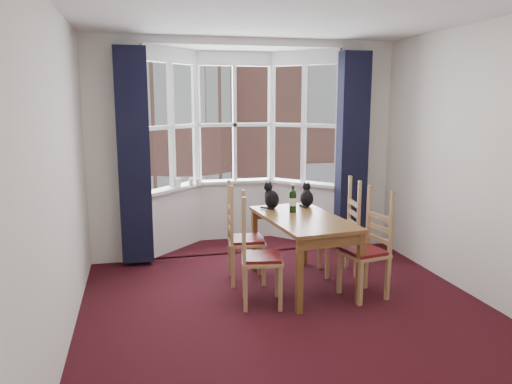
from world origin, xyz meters
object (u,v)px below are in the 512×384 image
object	(u,v)px
dining_table	(303,226)
chair_right_near	(371,252)
candle_extra	(197,182)
chair_left_near	(253,259)
chair_left_far	(238,241)
candle_short	(191,182)
cat_left	(271,198)
cat_right	(307,197)
candle_tall	(179,183)
wine_bottle	(293,200)
chair_right_far	(346,234)

from	to	relation	value
dining_table	chair_right_near	bearing A→B (deg)	-35.07
dining_table	candle_extra	distance (m)	2.00
chair_left_near	chair_left_far	size ratio (longest dim) A/B	1.00
dining_table	candle_short	bearing A→B (deg)	120.54
dining_table	chair_left_near	distance (m)	0.78
chair_left_far	cat_left	xyz separation A→B (m)	(0.44, 0.24, 0.43)
dining_table	candle_extra	bearing A→B (deg)	118.02
chair_left_far	chair_right_near	xyz separation A→B (m)	(1.27, -0.71, 0.00)
cat_right	candle_tall	xyz separation A→B (m)	(-1.42, 1.18, 0.04)
chair_left_near	cat_right	distance (m)	1.32
dining_table	chair_left_far	distance (m)	0.75
candle_short	candle_extra	world-z (taller)	candle_short
cat_left	candle_extra	distance (m)	1.43
dining_table	wine_bottle	world-z (taller)	wine_bottle
chair_left_near	candle_short	size ratio (longest dim) A/B	8.69
chair_left_near	chair_right_near	size ratio (longest dim) A/B	1.00
dining_table	cat_right	xyz separation A→B (m)	(0.22, 0.53, 0.21)
chair_right_far	cat_left	xyz separation A→B (m)	(-0.85, 0.24, 0.43)
wine_bottle	candle_tall	bearing A→B (deg)	128.54
chair_right_near	wine_bottle	xyz separation A→B (m)	(-0.65, 0.68, 0.45)
candle_tall	candle_short	world-z (taller)	candle_tall
cat_left	candle_extra	world-z (taller)	cat_left
chair_left_near	chair_left_far	bearing A→B (deg)	91.06
chair_left_near	candle_extra	bearing A→B (deg)	97.67
chair_right_near	candle_tall	distance (m)	2.83
chair_left_near	candle_short	bearing A→B (deg)	100.12
wine_bottle	candle_tall	world-z (taller)	wine_bottle
chair_right_near	chair_right_far	distance (m)	0.71
chair_right_near	cat_right	xyz separation A→B (m)	(-0.39, 0.96, 0.42)
candle_short	chair_right_near	bearing A→B (deg)	-52.95
chair_left_far	dining_table	bearing A→B (deg)	-23.40
dining_table	candle_extra	xyz separation A→B (m)	(-0.93, 1.76, 0.23)
chair_right_far	candle_tall	xyz separation A→B (m)	(-1.83, 1.42, 0.46)
chair_left_far	cat_right	size ratio (longest dim) A/B	3.12
chair_right_far	candle_extra	xyz separation A→B (m)	(-1.57, 1.47, 0.45)
chair_right_far	candle_short	world-z (taller)	candle_short
chair_right_near	cat_right	world-z (taller)	cat_right
chair_left_far	candle_short	xyz separation A→B (m)	(-0.36, 1.45, 0.45)
chair_left_near	chair_right_near	distance (m)	1.26
cat_left	chair_right_near	bearing A→B (deg)	-49.02
chair_left_far	cat_right	xyz separation A→B (m)	(0.88, 0.24, 0.42)
cat_left	candle_tall	xyz separation A→B (m)	(-0.98, 1.18, 0.03)
chair_left_far	candle_extra	bearing A→B (deg)	100.58
chair_left_far	candle_tall	world-z (taller)	candle_tall
dining_table	chair_left_near	xyz separation A→B (m)	(-0.65, -0.37, -0.21)
chair_left_far	candle_tall	distance (m)	1.59
dining_table	candle_tall	size ratio (longest dim) A/B	12.49
dining_table	wine_bottle	size ratio (longest dim) A/B	4.62
chair_left_near	candle_extra	xyz separation A→B (m)	(-0.29, 2.13, 0.45)
cat_right	wine_bottle	distance (m)	0.38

